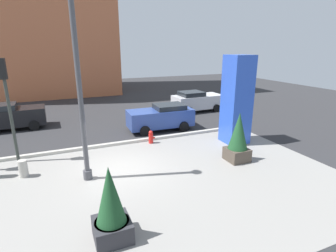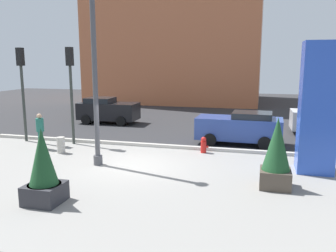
{
  "view_description": "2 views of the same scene",
  "coord_description": "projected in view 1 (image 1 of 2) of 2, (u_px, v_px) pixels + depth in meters",
  "views": [
    {
      "loc": [
        -2.21,
        -10.83,
        5.34
      ],
      "look_at": [
        2.0,
        -0.91,
        2.07
      ],
      "focal_mm": 28.39,
      "sensor_mm": 36.0,
      "label": 1
    },
    {
      "loc": [
        4.91,
        -12.97,
        4.18
      ],
      "look_at": [
        1.71,
        -0.92,
        1.86
      ],
      "focal_mm": 37.67,
      "sensor_mm": 36.0,
      "label": 2
    }
  ],
  "objects": [
    {
      "name": "concrete_bollard",
      "position": [
        23.0,
        169.0,
        11.18
      ],
      "size": [
        0.36,
        0.36,
        0.75
      ],
      "primitive_type": "cylinder",
      "color": "#B2ADA3",
      "rests_on": "ground_plane"
    },
    {
      "name": "car_intersection",
      "position": [
        197.0,
        101.0,
        22.39
      ],
      "size": [
        4.2,
        2.18,
        1.7
      ],
      "color": "silver",
      "rests_on": "ground_plane"
    },
    {
      "name": "art_pillar_blue",
      "position": [
        237.0,
        100.0,
        14.71
      ],
      "size": [
        1.3,
        1.3,
        4.89
      ],
      "primitive_type": "cube",
      "color": "blue",
      "rests_on": "ground_plane"
    },
    {
      "name": "car_curb_west",
      "position": [
        12.0,
        116.0,
        17.5
      ],
      "size": [
        4.01,
        2.07,
        1.73
      ],
      "color": "black",
      "rests_on": "ground_plane"
    },
    {
      "name": "ground_plane",
      "position": [
        103.0,
        141.0,
        15.44
      ],
      "size": [
        60.0,
        60.0,
        0.0
      ],
      "primitive_type": "plane",
      "color": "#2D2D30"
    },
    {
      "name": "plaza_pavement",
      "position": [
        131.0,
        191.0,
        10.15
      ],
      "size": [
        18.0,
        10.0,
        0.02
      ],
      "primitive_type": "cube",
      "color": "gray",
      "rests_on": "ground_plane"
    },
    {
      "name": "fire_hydrant",
      "position": [
        151.0,
        137.0,
        15.05
      ],
      "size": [
        0.36,
        0.26,
        0.75
      ],
      "color": "red",
      "rests_on": "ground_plane"
    },
    {
      "name": "potted_plant_near_left",
      "position": [
        238.0,
        138.0,
        12.56
      ],
      "size": [
        1.0,
        1.0,
        2.38
      ],
      "color": "#4C4238",
      "rests_on": "ground_plane"
    },
    {
      "name": "curb_strip",
      "position": [
        106.0,
        145.0,
        14.64
      ],
      "size": [
        18.0,
        0.24,
        0.16
      ],
      "primitive_type": "cube",
      "color": "#B7B2A8",
      "rests_on": "ground_plane"
    },
    {
      "name": "lamp_post",
      "position": [
        80.0,
        95.0,
        10.06
      ],
      "size": [
        0.44,
        0.44,
        7.29
      ],
      "color": "#4C4C51",
      "rests_on": "ground_plane"
    },
    {
      "name": "traffic_light_far_side",
      "position": [
        7.0,
        95.0,
        11.79
      ],
      "size": [
        0.28,
        0.42,
        4.83
      ],
      "color": "#333833",
      "rests_on": "ground_plane"
    },
    {
      "name": "potted_plant_curbside",
      "position": [
        111.0,
        208.0,
        7.37
      ],
      "size": [
        1.04,
        1.04,
        2.27
      ],
      "color": "#2D2D33",
      "rests_on": "ground_plane"
    },
    {
      "name": "car_passing_lane",
      "position": [
        161.0,
        117.0,
        17.39
      ],
      "size": [
        4.28,
        2.06,
        1.66
      ],
      "color": "#2D4793",
      "rests_on": "ground_plane"
    }
  ]
}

